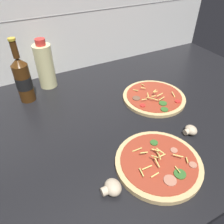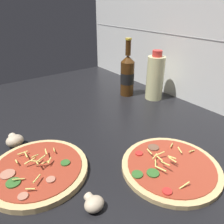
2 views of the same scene
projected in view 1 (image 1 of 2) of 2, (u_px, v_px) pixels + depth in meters
counter_slab at (119, 119)px, 84.84cm from camera, size 160.00×90.00×2.50cm
tile_backsplash at (72, 13)px, 98.61cm from camera, size 160.00×1.13×60.00cm
pizza_near at (158, 163)px, 65.45cm from camera, size 26.06×26.06×5.12cm
pizza_far at (154, 97)px, 93.10cm from camera, size 26.44×26.44×4.14cm
beer_bottle at (23, 79)px, 87.18cm from camera, size 6.40×6.40×26.35cm
oil_bottle at (45, 66)px, 95.91cm from camera, size 7.70×7.70×21.99cm
mushroom_left at (190, 130)px, 75.79cm from camera, size 4.73×4.51×3.16cm
mushroom_right at (112, 188)px, 57.93cm from camera, size 5.55×5.28×3.70cm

